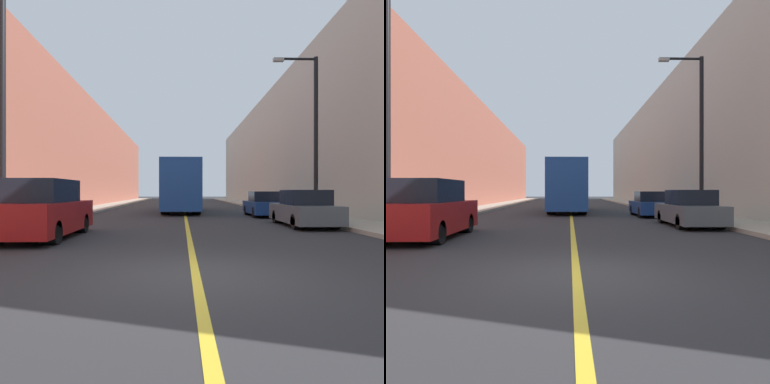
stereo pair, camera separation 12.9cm
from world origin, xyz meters
The scene contains 12 objects.
ground_plane centered at (0.00, 0.00, 0.00)m, with size 200.00×200.00×0.00m, color #2D2D30.
sidewalk_left centered at (-7.24, 30.00, 0.08)m, with size 2.52×72.00×0.16m, color #A89E8C.
sidewalk_right centered at (7.24, 30.00, 0.08)m, with size 2.52×72.00×0.16m, color #A89E8C.
building_row_left centered at (-10.49, 30.00, 5.06)m, with size 4.00×72.00×10.13m, color brown.
building_row_right centered at (10.49, 30.00, 5.77)m, with size 4.00×72.00×11.54m, color #B7B2A3.
road_center_line centered at (0.00, 30.00, 0.00)m, with size 0.16×72.00×0.01m, color gold.
bus centered at (-0.27, 20.73, 1.87)m, with size 2.55×10.89×3.52m.
parked_suv_left centered at (-4.66, 5.34, 0.86)m, with size 2.01×4.91×1.86m.
car_right_near centered at (4.97, 9.17, 0.70)m, with size 1.81×4.79×1.55m.
car_right_mid centered at (4.68, 15.43, 0.67)m, with size 1.84×4.28×1.48m.
street_lamp_left centered at (-6.12, 6.18, 4.72)m, with size 2.19×0.24×8.15m.
street_lamp_right centered at (6.11, 11.32, 4.56)m, with size 2.19×0.24×7.84m.
Camera 2 is at (-0.13, -6.62, 1.49)m, focal length 35.00 mm.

